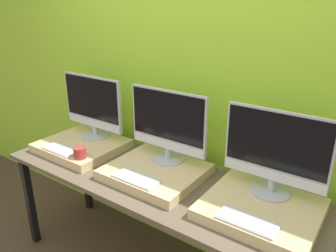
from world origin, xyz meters
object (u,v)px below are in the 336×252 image
keyboard_center (136,179)px  keyboard_right (247,221)px  monitor_right (275,151)px  monitor_left (93,105)px  keyboard_left (61,150)px  mug (80,153)px  monitor_center (168,124)px

keyboard_center → keyboard_right: bearing=0.0°
keyboard_center → monitor_right: (0.70, 0.33, 0.24)m
monitor_left → keyboard_left: size_ratio=1.94×
keyboard_left → keyboard_right: size_ratio=1.00×
mug → keyboard_right: size_ratio=0.29×
keyboard_right → keyboard_center: bearing=180.0°
mug → keyboard_right: mug is taller
keyboard_left → keyboard_center: size_ratio=1.00×
mug → keyboard_left: bearing=180.0°
monitor_center → mug: bearing=-146.6°
mug → monitor_right: (1.19, 0.33, 0.21)m
keyboard_left → monitor_center: bearing=25.1°
monitor_center → keyboard_center: 0.41m
monitor_left → keyboard_right: bearing=-13.2°
mug → monitor_right: size_ratio=0.15×
keyboard_left → monitor_right: (1.39, 0.33, 0.24)m
monitor_left → keyboard_right: size_ratio=1.94×
keyboard_left → monitor_center: (0.70, 0.33, 0.24)m
monitor_right → mug: bearing=-164.7°
monitor_left → keyboard_center: monitor_left is taller
keyboard_center → monitor_right: size_ratio=0.52×
monitor_left → mug: (0.20, -0.33, -0.21)m
keyboard_center → keyboard_left: bearing=180.0°
monitor_center → keyboard_right: size_ratio=1.94×
keyboard_left → mug: bearing=0.0°
monitor_left → keyboard_left: 0.41m
keyboard_left → monitor_right: 1.45m
monitor_left → keyboard_center: size_ratio=1.94×
monitor_left → keyboard_left: bearing=-90.0°
monitor_right → keyboard_right: size_ratio=1.94×
keyboard_left → keyboard_right: 1.39m
keyboard_center → keyboard_right: (0.70, 0.00, 0.00)m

